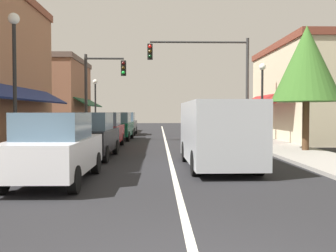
% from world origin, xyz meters
% --- Properties ---
extents(ground_plane, '(80.00, 80.00, 0.00)m').
position_xyz_m(ground_plane, '(0.00, 18.00, 0.00)').
color(ground_plane, black).
extents(sidewalk_left, '(2.60, 56.00, 0.12)m').
position_xyz_m(sidewalk_left, '(-5.50, 18.00, 0.06)').
color(sidewalk_left, gray).
rests_on(sidewalk_left, ground).
extents(sidewalk_right, '(2.60, 56.00, 0.12)m').
position_xyz_m(sidewalk_right, '(5.50, 18.00, 0.06)').
color(sidewalk_right, gray).
rests_on(sidewalk_right, ground).
extents(lane_center_stripe, '(0.14, 52.00, 0.01)m').
position_xyz_m(lane_center_stripe, '(0.00, 18.00, 0.00)').
color(lane_center_stripe, silver).
rests_on(lane_center_stripe, ground).
extents(storefront_right_block, '(6.77, 10.20, 6.04)m').
position_xyz_m(storefront_right_block, '(9.52, 20.00, 3.03)').
color(storefront_right_block, beige).
rests_on(storefront_right_block, ground).
extents(storefront_far_left, '(6.70, 8.20, 6.19)m').
position_xyz_m(storefront_far_left, '(-9.48, 28.00, 3.10)').
color(storefront_far_left, '#8E5B42').
rests_on(storefront_far_left, ground).
extents(parked_car_nearest_left, '(1.82, 4.12, 1.77)m').
position_xyz_m(parked_car_nearest_left, '(-3.05, 5.74, 0.88)').
color(parked_car_nearest_left, silver).
rests_on(parked_car_nearest_left, ground).
extents(parked_car_second_left, '(1.86, 4.14, 1.77)m').
position_xyz_m(parked_car_second_left, '(-3.07, 10.78, 0.88)').
color(parked_car_second_left, black).
rests_on(parked_car_second_left, ground).
extents(parked_car_third_left, '(1.80, 4.11, 1.77)m').
position_xyz_m(parked_car_third_left, '(-3.19, 15.20, 0.88)').
color(parked_car_third_left, maroon).
rests_on(parked_car_third_left, ground).
extents(parked_car_far_left, '(1.86, 4.14, 1.77)m').
position_xyz_m(parked_car_far_left, '(-3.05, 20.48, 0.88)').
color(parked_car_far_left, '#0F4C33').
rests_on(parked_car_far_left, ground).
extents(parked_car_distant_left, '(1.78, 4.10, 1.77)m').
position_xyz_m(parked_car_distant_left, '(-3.09, 25.89, 0.88)').
color(parked_car_distant_left, '#4C5156').
rests_on(parked_car_distant_left, ground).
extents(van_in_lane, '(2.08, 5.22, 2.12)m').
position_xyz_m(van_in_lane, '(1.45, 8.25, 1.15)').
color(van_in_lane, '#B2B7BC').
rests_on(van_in_lane, ground).
extents(traffic_signal_mast_arm, '(5.96, 0.50, 6.12)m').
position_xyz_m(traffic_signal_mast_arm, '(2.79, 18.34, 4.22)').
color(traffic_signal_mast_arm, '#333333').
rests_on(traffic_signal_mast_arm, ground).
extents(traffic_signal_left_corner, '(2.52, 0.50, 5.26)m').
position_xyz_m(traffic_signal_left_corner, '(-3.98, 19.10, 3.44)').
color(traffic_signal_left_corner, '#333333').
rests_on(traffic_signal_left_corner, ground).
extents(street_lamp_left_near, '(0.36, 0.36, 4.92)m').
position_xyz_m(street_lamp_left_near, '(-5.01, 8.36, 3.30)').
color(street_lamp_left_near, black).
rests_on(street_lamp_left_near, ground).
extents(street_lamp_right_mid, '(0.36, 0.36, 4.33)m').
position_xyz_m(street_lamp_right_mid, '(5.00, 15.90, 2.96)').
color(street_lamp_right_mid, black).
rests_on(street_lamp_right_mid, ground).
extents(street_lamp_left_far, '(0.36, 0.36, 4.18)m').
position_xyz_m(street_lamp_left_far, '(-5.04, 24.02, 2.87)').
color(street_lamp_left_far, black).
rests_on(street_lamp_left_far, ground).
extents(tree_right_near, '(3.01, 3.01, 5.56)m').
position_xyz_m(tree_right_near, '(6.03, 12.61, 3.88)').
color(tree_right_near, '#4C331E').
rests_on(tree_right_near, ground).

